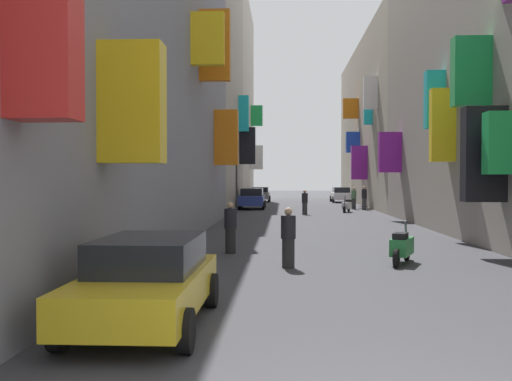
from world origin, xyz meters
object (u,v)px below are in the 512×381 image
object	(u,v)px
parked_car_yellow	(148,279)
pedestrian_far_away	(231,228)
parked_car_blue	(252,198)
scooter_orange	(261,200)
parked_car_grey	(261,194)
scooter_green	(402,247)
pedestrian_near_right	(364,198)
pedestrian_near_left	(354,198)
parked_car_white	(341,194)
pedestrian_mid_street	(288,238)
traffic_light_near_corner	(236,165)
pedestrian_crossing	(305,202)
scooter_white	(347,205)

from	to	relation	value
parked_car_yellow	pedestrian_far_away	distance (m)	8.44
parked_car_blue	scooter_orange	distance (m)	5.25
parked_car_grey	scooter_green	size ratio (longest dim) A/B	2.44
pedestrian_near_right	pedestrian_far_away	size ratio (longest dim) A/B	1.10
parked_car_grey	scooter_orange	size ratio (longest dim) A/B	2.22
scooter_orange	pedestrian_near_left	bearing A→B (deg)	-37.77
parked_car_white	parked_car_grey	bearing A→B (deg)	172.41
parked_car_white	pedestrian_mid_street	xyz separation A→B (m)	(-5.33, -39.58, 0.01)
pedestrian_far_away	traffic_light_near_corner	distance (m)	19.58
parked_car_blue	scooter_green	size ratio (longest dim) A/B	2.35
parked_car_grey	pedestrian_near_left	world-z (taller)	pedestrian_near_left
parked_car_blue	pedestrian_crossing	distance (m)	7.58
scooter_green	traffic_light_near_corner	world-z (taller)	traffic_light_near_corner
parked_car_white	pedestrian_near_right	bearing A→B (deg)	-88.33
parked_car_white	pedestrian_crossing	xyz separation A→B (m)	(-4.13, -18.44, 0.02)
parked_car_yellow	parked_car_white	distance (m)	45.93
scooter_green	parked_car_blue	bearing A→B (deg)	101.65
scooter_orange	pedestrian_near_right	world-z (taller)	pedestrian_near_right
pedestrian_crossing	pedestrian_near_right	bearing A→B (deg)	50.75
parked_car_grey	pedestrian_near_right	size ratio (longest dim) A/B	2.53
parked_car_yellow	scooter_orange	size ratio (longest dim) A/B	2.04
parked_car_blue	pedestrian_far_away	size ratio (longest dim) A/B	2.69
parked_car_yellow	parked_car_blue	distance (m)	33.47
parked_car_grey	scooter_orange	distance (m)	7.66
parked_car_grey	scooter_orange	world-z (taller)	parked_car_grey
scooter_green	traffic_light_near_corner	xyz separation A→B (m)	(-6.23, 21.27, 2.71)
scooter_green	pedestrian_near_right	world-z (taller)	pedestrian_near_right
parked_car_blue	scooter_orange	bearing A→B (deg)	85.25
parked_car_yellow	pedestrian_mid_street	bearing A→B (deg)	68.66
scooter_white	pedestrian_near_left	world-z (taller)	pedestrian_near_left
pedestrian_near_right	pedestrian_far_away	distance (m)	25.08
pedestrian_crossing	pedestrian_near_right	xyz separation A→B (m)	(4.50, 5.51, 0.09)
parked_car_grey	pedestrian_far_away	distance (m)	37.91
scooter_green	pedestrian_near_right	xyz separation A→B (m)	(2.67, 25.84, 0.40)
parked_car_grey	scooter_white	size ratio (longest dim) A/B	2.40
scooter_orange	pedestrian_mid_street	world-z (taller)	pedestrian_mid_street
scooter_white	pedestrian_crossing	size ratio (longest dim) A/B	1.17
pedestrian_far_away	traffic_light_near_corner	bearing A→B (deg)	94.29
pedestrian_near_left	pedestrian_far_away	xyz separation A→B (m)	(-6.80, -24.73, -0.04)
scooter_white	scooter_orange	bearing A→B (deg)	123.99
pedestrian_near_right	scooter_white	bearing A→B (deg)	-118.86
pedestrian_near_right	pedestrian_mid_street	distance (m)	27.26
pedestrian_near_right	pedestrian_mid_street	bearing A→B (deg)	-102.09
parked_car_white	pedestrian_near_right	world-z (taller)	pedestrian_near_right
parked_car_yellow	pedestrian_mid_street	world-z (taller)	pedestrian_mid_street
parked_car_white	scooter_green	size ratio (longest dim) A/B	2.26
parked_car_yellow	pedestrian_near_right	world-z (taller)	pedestrian_near_right
parked_car_white	scooter_white	size ratio (longest dim) A/B	2.22
scooter_white	scooter_green	distance (m)	22.98
parked_car_yellow	scooter_white	world-z (taller)	parked_car_yellow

